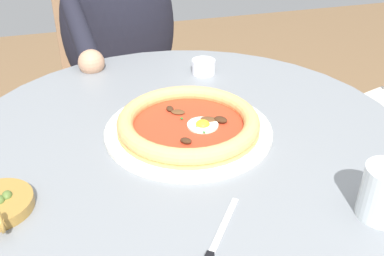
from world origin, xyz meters
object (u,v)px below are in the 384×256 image
object	(u,v)px
water_glass	(384,196)
cafe_chair_diner	(117,75)
pizza_on_plate	(188,124)
ramekin_capers	(204,66)
dining_table	(185,196)
diner_person	(124,84)

from	to	relation	value
water_glass	cafe_chair_diner	distance (m)	1.21
pizza_on_plate	water_glass	xyz separation A→B (m)	(0.32, 0.22, 0.02)
pizza_on_plate	ramekin_capers	bearing A→B (deg)	156.27
water_glass	dining_table	bearing A→B (deg)	-144.76
ramekin_capers	diner_person	world-z (taller)	diner_person
ramekin_capers	dining_table	bearing A→B (deg)	-25.17
water_glass	ramekin_capers	bearing A→B (deg)	-170.66
diner_person	ramekin_capers	bearing A→B (deg)	20.91
pizza_on_plate	diner_person	world-z (taller)	diner_person
pizza_on_plate	ramekin_capers	size ratio (longest dim) A/B	5.61
water_glass	diner_person	bearing A→B (deg)	-165.70
diner_person	cafe_chair_diner	distance (m)	0.14
pizza_on_plate	diner_person	xyz separation A→B (m)	(-0.69, -0.04, -0.22)
dining_table	diner_person	xyz separation A→B (m)	(-0.69, -0.03, -0.03)
water_glass	ramekin_capers	distance (m)	0.60
ramekin_capers	cafe_chair_diner	size ratio (longest dim) A/B	0.07
pizza_on_plate	water_glass	bearing A→B (deg)	34.09
dining_table	ramekin_capers	bearing A→B (deg)	154.83
pizza_on_plate	cafe_chair_diner	world-z (taller)	cafe_chair_diner
dining_table	pizza_on_plate	xyz separation A→B (m)	(-0.00, 0.01, 0.18)
ramekin_capers	diner_person	size ratio (longest dim) A/B	0.05
ramekin_capers	diner_person	bearing A→B (deg)	-159.09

